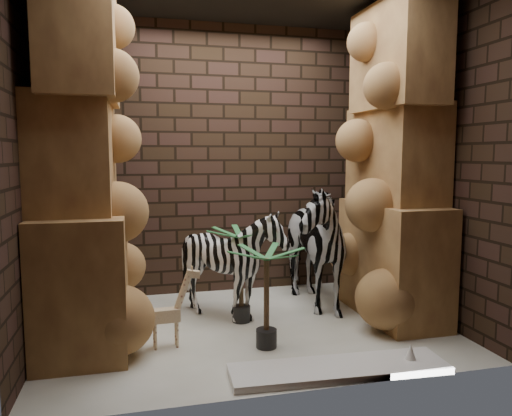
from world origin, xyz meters
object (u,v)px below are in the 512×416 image
object	(u,v)px
zebra_left	(232,269)
giraffe_toy	(165,307)
surfboard	(339,369)
palm_back	(266,297)
palm_front	(241,275)
zebra_right	(304,234)

from	to	relation	value
zebra_left	giraffe_toy	world-z (taller)	zebra_left
zebra_left	giraffe_toy	distance (m)	0.86
giraffe_toy	surfboard	bearing A→B (deg)	-35.72
giraffe_toy	palm_back	distance (m)	0.82
zebra_left	palm_front	bearing A→B (deg)	-51.09
zebra_right	giraffe_toy	xyz separation A→B (m)	(-1.47, -0.79, -0.41)
surfboard	palm_front	bearing A→B (deg)	113.88
giraffe_toy	zebra_left	bearing A→B (deg)	36.08
palm_front	palm_back	world-z (taller)	palm_front
palm_front	palm_back	xyz separation A→B (m)	(0.07, -0.65, -0.03)
surfboard	giraffe_toy	bearing A→B (deg)	150.26
zebra_right	zebra_left	xyz separation A→B (m)	(-0.81, -0.26, -0.27)
zebra_left	palm_back	xyz separation A→B (m)	(0.14, -0.73, -0.07)
giraffe_toy	palm_front	size ratio (longest dim) A/B	0.75
zebra_left	giraffe_toy	size ratio (longest dim) A/B	1.57
giraffe_toy	surfboard	xyz separation A→B (m)	(1.19, -0.76, -0.31)
palm_front	zebra_right	bearing A→B (deg)	24.89
palm_front	palm_back	distance (m)	0.65
zebra_right	palm_back	bearing A→B (deg)	-127.36
zebra_right	surfboard	distance (m)	1.74
palm_back	palm_front	bearing A→B (deg)	96.12
zebra_left	palm_back	bearing A→B (deg)	-79.72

